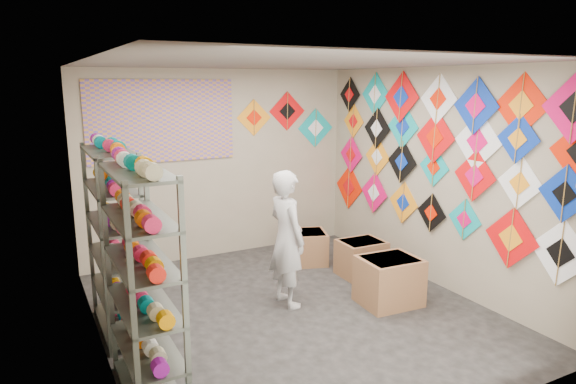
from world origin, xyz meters
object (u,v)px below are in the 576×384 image
carton_a (389,281)px  carton_b (361,258)px  carton_c (309,247)px  shelf_rack_back (115,242)px  shopkeeper (287,238)px  shelf_rack_front (143,286)px

carton_a → carton_b: carton_a is taller
carton_b → carton_c: carton_b is taller
carton_a → carton_c: 1.64m
shelf_rack_back → carton_c: shelf_rack_back is taller
shopkeeper → carton_b: bearing=-80.1°
carton_a → shelf_rack_back: bearing=168.1°
shopkeeper → carton_a: bearing=-122.5°
carton_b → carton_c: bearing=117.8°
carton_c → shelf_rack_front: bearing=-122.6°
shelf_rack_back → shopkeeper: 1.84m
shopkeeper → carton_c: shopkeeper is taller
shelf_rack_front → carton_c: (2.74, 2.15, -0.72)m
shelf_rack_back → carton_c: size_ratio=3.66×
carton_a → carton_c: (-0.13, 1.63, -0.05)m
carton_c → carton_b: bearing=-44.2°
shelf_rack_back → shopkeeper: size_ratio=1.21×
shopkeeper → carton_c: 1.52m
shelf_rack_front → shopkeeper: (1.82, 1.07, -0.17)m
shopkeeper → carton_c: bearing=-45.1°
shopkeeper → carton_b: 1.44m
shelf_rack_front → shelf_rack_back: 1.30m
shelf_rack_front → carton_a: bearing=10.3°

